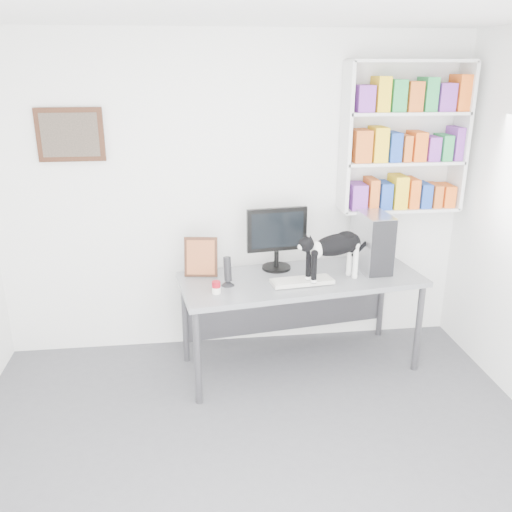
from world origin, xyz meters
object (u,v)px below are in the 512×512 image
at_px(desk, 300,322).
at_px(soup_can, 216,287).
at_px(bookshelf, 404,138).
at_px(leaning_print, 201,256).
at_px(monitor, 277,238).
at_px(cat, 334,257).
at_px(speaker, 228,271).
at_px(pc_tower, 372,240).
at_px(keyboard, 302,281).

height_order(desk, soup_can, soup_can).
height_order(bookshelf, leaning_print, bookshelf).
relative_size(monitor, cat, 0.83).
relative_size(desk, speaker, 8.05).
bearing_deg(pc_tower, soup_can, -166.59).
bearing_deg(leaning_print, bookshelf, 16.58).
xyz_separation_m(monitor, cat, (0.41, -0.32, -0.07)).
bearing_deg(pc_tower, desk, -169.93).
distance_m(bookshelf, speaker, 1.84).
height_order(keyboard, cat, cat).
relative_size(keyboard, soup_can, 5.04).
distance_m(keyboard, pc_tower, 0.73).
distance_m(desk, leaning_print, 0.99).
relative_size(leaning_print, cat, 0.51).
xyz_separation_m(keyboard, leaning_print, (-0.77, 0.27, 0.15)).
bearing_deg(cat, keyboard, 164.14).
bearing_deg(desk, cat, -32.01).
relative_size(monitor, leaning_print, 1.62).
distance_m(desk, keyboard, 0.44).
height_order(bookshelf, monitor, bookshelf).
relative_size(speaker, soup_can, 2.51).
distance_m(bookshelf, leaning_print, 1.94).
height_order(leaning_print, soup_can, leaning_print).
bearing_deg(monitor, pc_tower, -11.95).
bearing_deg(leaning_print, monitor, 15.36).
bearing_deg(pc_tower, speaker, -171.73).
relative_size(bookshelf, cat, 1.92).
height_order(speaker, cat, cat).
bearing_deg(desk, pc_tower, 5.17).
relative_size(desk, leaning_print, 5.85).
height_order(desk, pc_tower, pc_tower).
bearing_deg(monitor, leaning_print, -179.83).
xyz_separation_m(desk, leaning_print, (-0.80, 0.14, 0.57)).
bearing_deg(monitor, bookshelf, 2.09).
relative_size(pc_tower, leaning_print, 1.45).
height_order(desk, leaning_print, leaning_print).
bearing_deg(keyboard, pc_tower, 16.82).
xyz_separation_m(monitor, pc_tower, (0.79, -0.07, -0.03)).
height_order(bookshelf, soup_can, bookshelf).
bearing_deg(speaker, monitor, 24.16).
relative_size(leaning_print, soup_can, 3.46).
bearing_deg(pc_tower, keyboard, -159.75).
height_order(monitor, soup_can, monitor).
xyz_separation_m(keyboard, soup_can, (-0.68, -0.11, 0.03)).
relative_size(soup_can, cat, 0.15).
xyz_separation_m(desk, cat, (0.23, -0.10, 0.60)).
bearing_deg(keyboard, soup_can, -176.98).
xyz_separation_m(pc_tower, leaning_print, (-1.42, -0.01, -0.07)).
distance_m(desk, monitor, 0.72).
height_order(bookshelf, desk, bookshelf).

